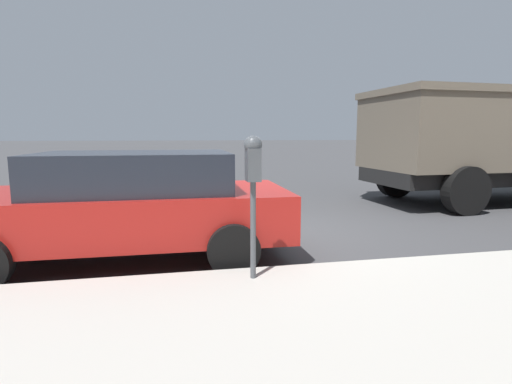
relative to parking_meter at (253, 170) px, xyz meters
The scene contains 3 objects.
ground_plane 2.92m from the parking_meter, 14.19° to the right, with size 220.00×220.00×0.00m, color #424244.
parking_meter is the anchor object (origin of this frame).
car_red 2.17m from the parking_meter, 43.28° to the left, with size 2.13×4.43×1.46m.
Camera 1 is at (-6.55, 1.43, 1.69)m, focal length 28.00 mm.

